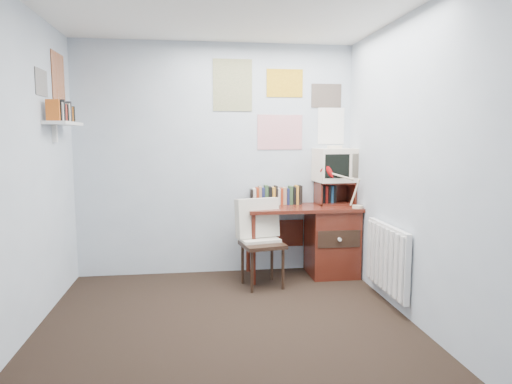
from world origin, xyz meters
TOP-DOWN VIEW (x-y plane):
  - ground at (0.00, 0.00)m, footprint 3.50×3.50m
  - back_wall at (0.00, 1.75)m, footprint 3.00×0.02m
  - left_wall at (-1.50, 0.00)m, footprint 0.02×3.50m
  - right_wall at (1.50, 0.00)m, footprint 0.02×3.50m
  - desk at (1.17, 1.48)m, footprint 1.20×0.55m
  - desk_chair at (0.42, 1.18)m, footprint 0.51×0.49m
  - desk_lamp at (1.44, 1.28)m, footprint 0.30×0.27m
  - tv_riser at (1.29, 1.59)m, footprint 0.40×0.30m
  - crt_tv at (1.29, 1.61)m, footprint 0.45×0.42m
  - book_row at (0.66, 1.66)m, footprint 0.60×0.14m
  - radiator at (1.46, 0.55)m, footprint 0.09×0.80m
  - wall_shelf at (-1.40, 1.10)m, footprint 0.20×0.62m
  - posters_back at (0.70, 1.74)m, footprint 1.20×0.01m
  - posters_left at (-1.49, 1.10)m, footprint 0.01×0.70m

SIDE VIEW (x-z plane):
  - ground at x=0.00m, z-range 0.00..0.00m
  - desk at x=1.17m, z-range 0.03..0.79m
  - radiator at x=1.46m, z-range 0.12..0.72m
  - desk_chair at x=0.42m, z-range 0.00..0.85m
  - book_row at x=0.66m, z-range 0.76..0.98m
  - tv_riser at x=1.29m, z-range 0.76..1.01m
  - desk_lamp at x=1.44m, z-range 0.76..1.16m
  - crt_tv at x=1.29m, z-range 1.01..1.41m
  - back_wall at x=0.00m, z-range 0.00..2.50m
  - left_wall at x=-1.50m, z-range 0.00..2.50m
  - right_wall at x=1.50m, z-range 0.00..2.50m
  - wall_shelf at x=-1.40m, z-range 1.50..1.74m
  - posters_back at x=0.70m, z-range 1.40..2.30m
  - posters_left at x=-1.49m, z-range 1.70..2.30m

